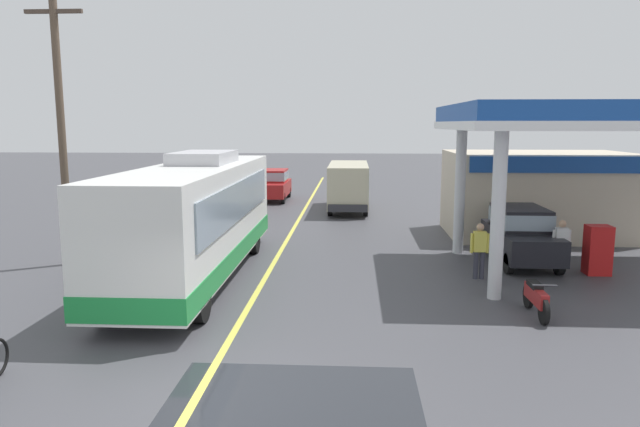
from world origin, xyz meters
TOP-DOWN VIEW (x-y plane):
  - ground at (0.00, 20.00)m, footprint 120.00×120.00m
  - lane_divider_stripe at (0.00, 15.00)m, footprint 0.16×50.00m
  - coach_bus_main at (-2.00, 7.71)m, footprint 2.60×11.04m
  - gas_station_roadside at (10.01, 12.98)m, footprint 9.10×11.95m
  - car_at_pump at (8.10, 10.24)m, footprint 1.70×4.20m
  - minibus_opposing_lane at (2.33, 21.50)m, footprint 2.04×6.13m
  - motorcycle_parked_forecourt at (6.96, 4.75)m, footprint 0.55×1.80m
  - pedestrian_near_pump at (6.31, 8.03)m, footprint 0.55×0.22m
  - pedestrian_by_shop at (8.91, 8.76)m, footprint 0.55×0.22m
  - car_trailing_behind_bus at (-2.16, 25.26)m, footprint 1.70×4.20m
  - utility_pole_roadside at (-6.59, 9.03)m, footprint 1.80×0.24m

SIDE VIEW (x-z plane):
  - ground at x=0.00m, z-range 0.00..0.00m
  - lane_divider_stripe at x=0.00m, z-range 0.00..0.01m
  - motorcycle_parked_forecourt at x=6.96m, z-range -0.02..0.90m
  - pedestrian_near_pump at x=6.31m, z-range 0.10..1.76m
  - pedestrian_by_shop at x=8.91m, z-range 0.10..1.76m
  - car_at_pump at x=8.10m, z-range 0.10..1.92m
  - car_trailing_behind_bus at x=-2.16m, z-range 0.10..1.92m
  - minibus_opposing_lane at x=2.33m, z-range 0.25..2.69m
  - coach_bus_main at x=-2.00m, z-range -0.12..3.56m
  - gas_station_roadside at x=10.01m, z-range 0.08..5.18m
  - utility_pole_roadside at x=-6.59m, z-range 0.18..8.70m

